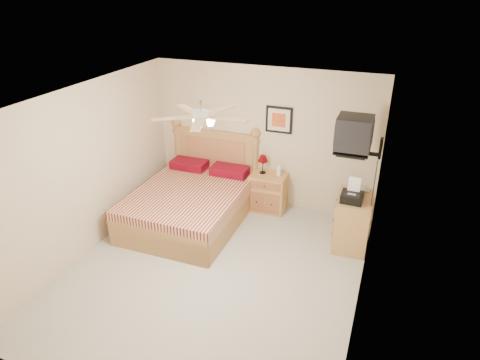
# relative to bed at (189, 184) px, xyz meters

# --- Properties ---
(floor) EXTENTS (4.50, 4.50, 0.00)m
(floor) POSITION_rel_bed_xyz_m (0.92, -1.12, -0.72)
(floor) COLOR #A3A093
(floor) RESTS_ON ground
(ceiling) EXTENTS (4.00, 4.50, 0.04)m
(ceiling) POSITION_rel_bed_xyz_m (0.92, -1.12, 1.78)
(ceiling) COLOR white
(ceiling) RESTS_ON ground
(wall_back) EXTENTS (4.00, 0.04, 2.50)m
(wall_back) POSITION_rel_bed_xyz_m (0.92, 1.13, 0.53)
(wall_back) COLOR beige
(wall_back) RESTS_ON ground
(wall_front) EXTENTS (4.00, 0.04, 2.50)m
(wall_front) POSITION_rel_bed_xyz_m (0.92, -3.37, 0.53)
(wall_front) COLOR beige
(wall_front) RESTS_ON ground
(wall_left) EXTENTS (0.04, 4.50, 2.50)m
(wall_left) POSITION_rel_bed_xyz_m (-1.08, -1.12, 0.53)
(wall_left) COLOR beige
(wall_left) RESTS_ON ground
(wall_right) EXTENTS (0.04, 4.50, 2.50)m
(wall_right) POSITION_rel_bed_xyz_m (2.92, -1.12, 0.53)
(wall_right) COLOR beige
(wall_right) RESTS_ON ground
(bed) EXTENTS (1.69, 2.22, 1.43)m
(bed) POSITION_rel_bed_xyz_m (0.00, 0.00, 0.00)
(bed) COLOR #A27E47
(bed) RESTS_ON ground
(nightstand) EXTENTS (0.64, 0.49, 0.67)m
(nightstand) POSITION_rel_bed_xyz_m (1.11, 0.88, -0.38)
(nightstand) COLOR #BE8C44
(nightstand) RESTS_ON ground
(table_lamp) EXTENTS (0.22, 0.22, 0.34)m
(table_lamp) POSITION_rel_bed_xyz_m (0.99, 0.93, 0.13)
(table_lamp) COLOR #600308
(table_lamp) RESTS_ON nightstand
(lotion_bottle) EXTENTS (0.09, 0.09, 0.22)m
(lotion_bottle) POSITION_rel_bed_xyz_m (1.28, 0.93, 0.07)
(lotion_bottle) COLOR white
(lotion_bottle) RESTS_ON nightstand
(framed_picture) EXTENTS (0.46, 0.04, 0.46)m
(framed_picture) POSITION_rel_bed_xyz_m (1.19, 1.11, 0.90)
(framed_picture) COLOR black
(framed_picture) RESTS_ON wall_back
(dresser) EXTENTS (0.53, 0.73, 0.84)m
(dresser) POSITION_rel_bed_xyz_m (2.65, 0.24, -0.29)
(dresser) COLOR olive
(dresser) RESTS_ON ground
(fax_machine) EXTENTS (0.32, 0.34, 0.33)m
(fax_machine) POSITION_rel_bed_xyz_m (2.62, 0.10, 0.29)
(fax_machine) COLOR black
(fax_machine) RESTS_ON dresser
(magazine_lower) EXTENTS (0.30, 0.34, 0.03)m
(magazine_lower) POSITION_rel_bed_xyz_m (2.60, 0.52, 0.14)
(magazine_lower) COLOR beige
(magazine_lower) RESTS_ON dresser
(magazine_upper) EXTENTS (0.22, 0.27, 0.02)m
(magazine_upper) POSITION_rel_bed_xyz_m (2.62, 0.54, 0.16)
(magazine_upper) COLOR gray
(magazine_upper) RESTS_ON magazine_lower
(wall_tv) EXTENTS (0.56, 0.46, 0.58)m
(wall_tv) POSITION_rel_bed_xyz_m (2.67, 0.22, 1.09)
(wall_tv) COLOR black
(wall_tv) RESTS_ON wall_right
(ceiling_fan) EXTENTS (1.14, 1.14, 0.28)m
(ceiling_fan) POSITION_rel_bed_xyz_m (0.92, -1.32, 1.64)
(ceiling_fan) COLOR silver
(ceiling_fan) RESTS_ON ceiling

